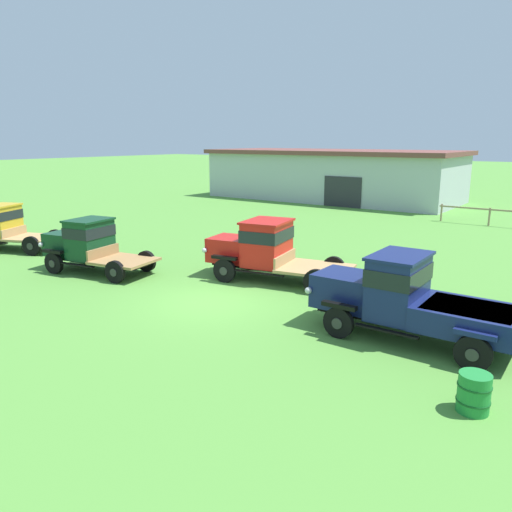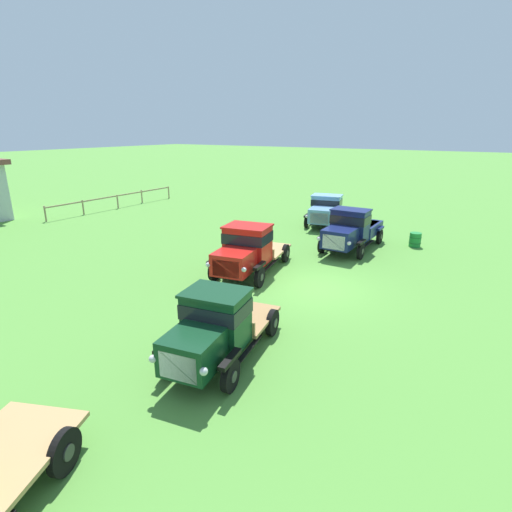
{
  "view_description": "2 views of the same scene",
  "coord_description": "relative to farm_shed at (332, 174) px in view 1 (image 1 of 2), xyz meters",
  "views": [
    {
      "loc": [
        10.53,
        -11.98,
        5.29
      ],
      "look_at": [
        -0.16,
        2.81,
        1.0
      ],
      "focal_mm": 35.0,
      "sensor_mm": 36.0,
      "label": 1
    },
    {
      "loc": [
        -14.41,
        -6.19,
        6.39
      ],
      "look_at": [
        -0.16,
        2.81,
        1.0
      ],
      "focal_mm": 28.0,
      "sensor_mm": 36.0,
      "label": 2
    }
  ],
  "objects": [
    {
      "name": "ground_plane",
      "position": [
        10.33,
        -28.56,
        -2.19
      ],
      "size": [
        240.0,
        240.0,
        0.0
      ],
      "primitive_type": "plane",
      "color": "#518E38"
    },
    {
      "name": "farm_shed",
      "position": [
        0.0,
        0.0,
        0.0
      ],
      "size": [
        22.04,
        9.62,
        4.34
      ],
      "color": "#B2B7BC",
      "rests_on": "ground"
    },
    {
      "name": "vintage_truck_foreground_near",
      "position": [
        -3.32,
        -28.39,
        -1.03
      ],
      "size": [
        5.36,
        3.6,
        2.2
      ],
      "color": "black",
      "rests_on": "ground"
    },
    {
      "name": "vintage_truck_second_in_line",
      "position": [
        3.67,
        -28.49,
        -1.04
      ],
      "size": [
        5.14,
        2.76,
        2.16
      ],
      "color": "black",
      "rests_on": "ground"
    },
    {
      "name": "vintage_truck_midrow_center",
      "position": [
        10.13,
        -25.26,
        -0.96
      ],
      "size": [
        5.88,
        3.15,
        2.3
      ],
      "color": "black",
      "rests_on": "ground"
    },
    {
      "name": "vintage_truck_far_side",
      "position": [
        16.65,
        -27.83,
        -1.05
      ],
      "size": [
        5.55,
        2.36,
        2.3
      ],
      "color": "black",
      "rests_on": "ground"
    },
    {
      "name": "oil_drum_beside_row",
      "position": [
        19.1,
        -30.76,
        -1.79
      ],
      "size": [
        0.66,
        0.66,
        0.81
      ],
      "color": "#1E7F33",
      "rests_on": "ground"
    }
  ]
}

